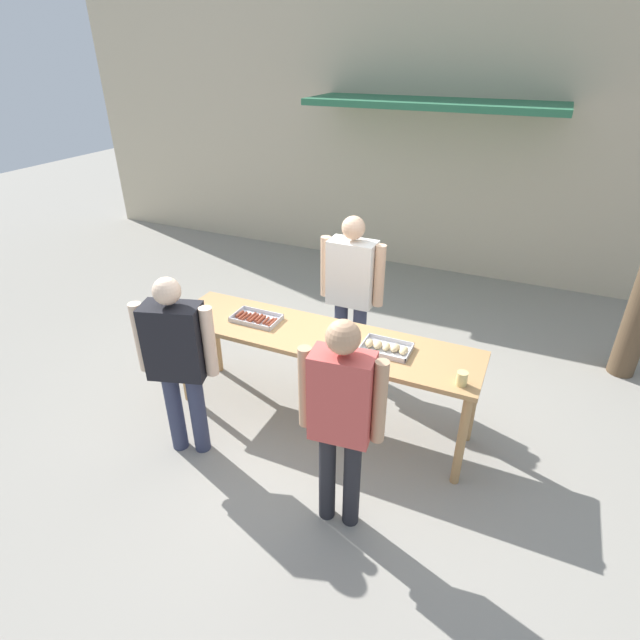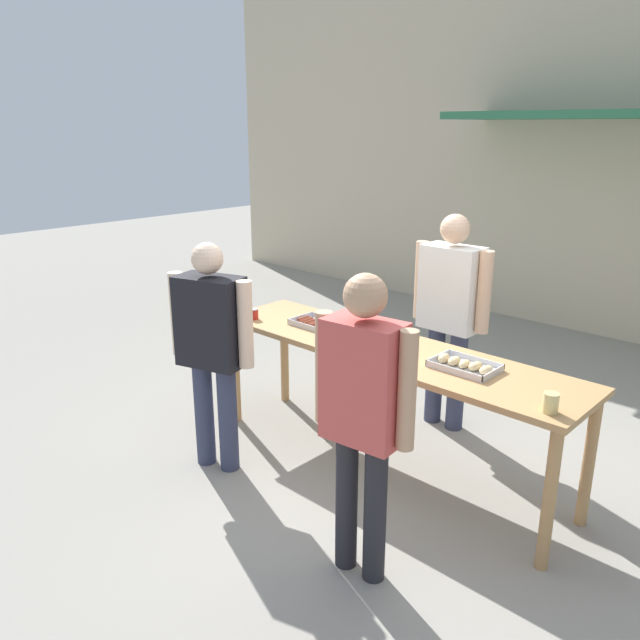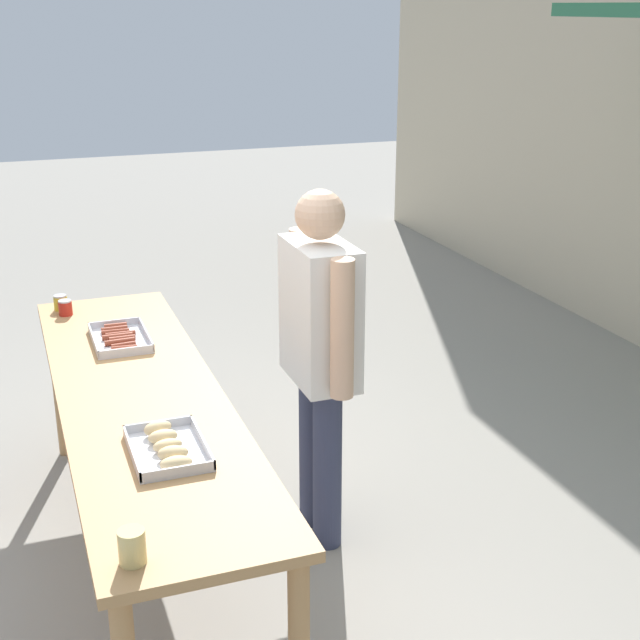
# 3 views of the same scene
# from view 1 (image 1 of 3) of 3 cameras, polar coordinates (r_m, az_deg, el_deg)

# --- Properties ---
(ground_plane) EXTENTS (24.00, 24.00, 0.00)m
(ground_plane) POSITION_cam_1_polar(r_m,az_deg,el_deg) (4.74, 0.00, -11.04)
(ground_plane) COLOR gray
(building_facade_back) EXTENTS (12.00, 1.11, 4.50)m
(building_facade_back) POSITION_cam_1_polar(r_m,az_deg,el_deg) (7.48, 13.66, 22.16)
(building_facade_back) COLOR beige
(building_facade_back) RESTS_ON ground
(serving_table) EXTENTS (2.72, 0.67, 0.89)m
(serving_table) POSITION_cam_1_polar(r_m,az_deg,el_deg) (4.28, 0.00, -2.96)
(serving_table) COLOR tan
(serving_table) RESTS_ON ground
(food_tray_sausages) EXTENTS (0.42, 0.26, 0.04)m
(food_tray_sausages) POSITION_cam_1_polar(r_m,az_deg,el_deg) (4.48, -7.31, 0.14)
(food_tray_sausages) COLOR silver
(food_tray_sausages) RESTS_ON serving_table
(food_tray_buns) EXTENTS (0.39, 0.27, 0.06)m
(food_tray_buns) POSITION_cam_1_polar(r_m,az_deg,el_deg) (4.05, 7.58, -3.13)
(food_tray_buns) COLOR silver
(food_tray_buns) RESTS_ON serving_table
(condiment_jar_mustard) EXTENTS (0.07, 0.07, 0.08)m
(condiment_jar_mustard) POSITION_cam_1_polar(r_m,az_deg,el_deg) (4.63, -15.10, 0.63)
(condiment_jar_mustard) COLOR gold
(condiment_jar_mustard) RESTS_ON serving_table
(condiment_jar_ketchup) EXTENTS (0.07, 0.07, 0.08)m
(condiment_jar_ketchup) POSITION_cam_1_polar(r_m,az_deg,el_deg) (4.58, -14.01, 0.48)
(condiment_jar_ketchup) COLOR #B22319
(condiment_jar_ketchup) RESTS_ON serving_table
(beer_cup) EXTENTS (0.08, 0.08, 0.11)m
(beer_cup) POSITION_cam_1_polar(r_m,az_deg,el_deg) (3.75, 15.90, -6.45)
(beer_cup) COLOR #DBC67A
(beer_cup) RESTS_ON serving_table
(person_server_behind_table) EXTENTS (0.65, 0.25, 1.69)m
(person_server_behind_table) POSITION_cam_1_polar(r_m,az_deg,el_deg) (4.86, 3.62, 3.97)
(person_server_behind_table) COLOR #333851
(person_server_behind_table) RESTS_ON ground
(person_customer_holding_hotdog) EXTENTS (0.62, 0.36, 1.59)m
(person_customer_holding_hotdog) POSITION_cam_1_polar(r_m,az_deg,el_deg) (4.02, -16.00, -3.91)
(person_customer_holding_hotdog) COLOR #333851
(person_customer_holding_hotdog) RESTS_ON ground
(person_customer_with_cup) EXTENTS (0.57, 0.26, 1.65)m
(person_customer_with_cup) POSITION_cam_1_polar(r_m,az_deg,el_deg) (3.25, 2.44, -10.41)
(person_customer_with_cup) COLOR #232328
(person_customer_with_cup) RESTS_ON ground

